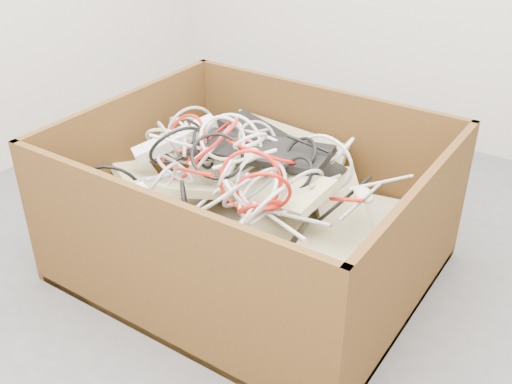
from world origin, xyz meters
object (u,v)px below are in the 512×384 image
Objects in this scene: cardboard_box at (249,232)px; power_strip_left at (175,139)px; power_strip_right at (161,207)px; vga_plug at (306,207)px.

power_strip_left is (-0.37, 0.06, 0.24)m from cardboard_box.
power_strip_left reaches higher than power_strip_right.
cardboard_box reaches higher than vga_plug.
cardboard_box is at bearing -166.21° from vga_plug.
cardboard_box is at bearing -67.69° from power_strip_left.
power_strip_left is 0.62m from vga_plug.
power_strip_left is at bearing 170.26° from cardboard_box.
cardboard_box reaches higher than power_strip_left.
power_strip_right is (0.23, -0.35, -0.04)m from power_strip_left.
cardboard_box is at bearing 82.59° from power_strip_right.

